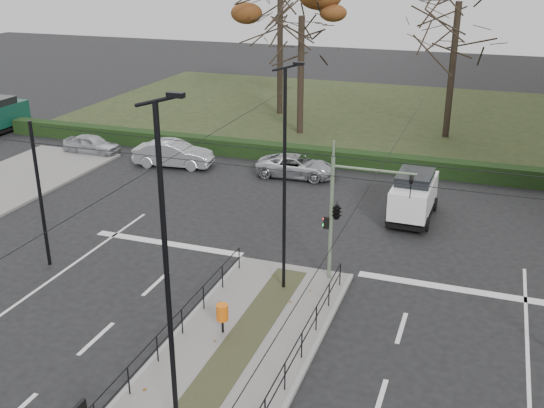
# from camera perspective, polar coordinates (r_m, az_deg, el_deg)

# --- Properties ---
(ground) EXTENTS (140.00, 140.00, 0.00)m
(ground) POSITION_cam_1_polar(r_m,az_deg,el_deg) (21.69, -1.89, -11.50)
(ground) COLOR black
(ground) RESTS_ON ground
(median_island) EXTENTS (4.40, 15.00, 0.14)m
(median_island) POSITION_cam_1_polar(r_m,az_deg,el_deg) (19.75, -4.61, -15.02)
(median_island) COLOR slate
(median_island) RESTS_ON ground
(park) EXTENTS (38.00, 26.00, 0.10)m
(park) POSITION_cam_1_polar(r_m,az_deg,el_deg) (51.89, 4.80, 8.28)
(park) COLOR #232E17
(park) RESTS_ON ground
(hedge) EXTENTS (38.00, 1.00, 1.00)m
(hedge) POSITION_cam_1_polar(r_m,az_deg,el_deg) (39.38, -0.24, 4.77)
(hedge) COLOR black
(hedge) RESTS_ON ground
(median_railing) EXTENTS (4.14, 13.24, 0.92)m
(median_railing) POSITION_cam_1_polar(r_m,az_deg,el_deg) (19.16, -4.81, -13.00)
(median_railing) COLOR black
(median_railing) RESTS_ON median_island
(catenary) EXTENTS (20.00, 34.00, 6.00)m
(catenary) POSITION_cam_1_polar(r_m,az_deg,el_deg) (21.42, -0.43, -1.55)
(catenary) COLOR black
(catenary) RESTS_ON ground
(traffic_light) EXTENTS (3.33, 1.90, 4.90)m
(traffic_light) POSITION_cam_1_polar(r_m,az_deg,el_deg) (23.68, 6.01, -0.50)
(traffic_light) COLOR #63755A
(traffic_light) RESTS_ON median_island
(litter_bin) EXTENTS (0.40, 0.40, 1.03)m
(litter_bin) POSITION_cam_1_polar(r_m,az_deg,el_deg) (21.15, -4.48, -9.70)
(litter_bin) COLOR black
(litter_bin) RESTS_ON median_island
(streetlamp_median_near) EXTENTS (0.75, 0.15, 9.00)m
(streetlamp_median_near) POSITION_cam_1_polar(r_m,az_deg,el_deg) (15.18, -9.32, -6.62)
(streetlamp_median_near) COLOR black
(streetlamp_median_near) RESTS_ON median_island
(streetlamp_median_far) EXTENTS (0.70, 0.14, 8.39)m
(streetlamp_median_far) POSITION_cam_1_polar(r_m,az_deg,el_deg) (22.36, 1.17, 2.16)
(streetlamp_median_far) COLOR black
(streetlamp_median_far) RESTS_ON median_island
(parked_car_first) EXTENTS (3.69, 1.51, 1.25)m
(parked_car_first) POSITION_cam_1_polar(r_m,az_deg,el_deg) (41.94, -15.86, 5.17)
(parked_car_first) COLOR #AAADB2
(parked_car_first) RESTS_ON ground
(parked_car_second) EXTENTS (4.85, 2.18, 1.54)m
(parked_car_second) POSITION_cam_1_polar(r_m,az_deg,el_deg) (38.34, -8.83, 4.47)
(parked_car_second) COLOR #AAADB2
(parked_car_second) RESTS_ON ground
(parked_car_fourth) EXTENTS (4.58, 2.31, 1.24)m
(parked_car_fourth) POSITION_cam_1_polar(r_m,az_deg,el_deg) (36.13, 2.15, 3.41)
(parked_car_fourth) COLOR #AAADB2
(parked_car_fourth) RESTS_ON ground
(white_van) EXTENTS (2.04, 4.24, 2.28)m
(white_van) POSITION_cam_1_polar(r_m,az_deg,el_deg) (30.88, 12.58, 0.83)
(white_van) COLOR white
(white_van) RESTS_ON ground
(bare_tree_center) EXTENTS (6.80, 6.80, 11.87)m
(bare_tree_center) POSITION_cam_1_polar(r_m,az_deg,el_deg) (44.35, 16.34, 16.20)
(bare_tree_center) COLOR black
(bare_tree_center) RESTS_ON park
(bare_tree_near) EXTENTS (5.71, 5.71, 10.56)m
(bare_tree_near) POSITION_cam_1_polar(r_m,az_deg,el_deg) (43.87, 2.67, 15.74)
(bare_tree_near) COLOR black
(bare_tree_near) RESTS_ON park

